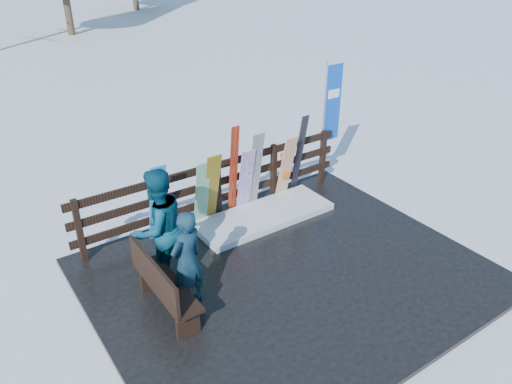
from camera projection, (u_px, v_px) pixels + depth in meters
ground at (288, 277)px, 8.08m from camera, size 700.00×700.00×0.00m
deck at (288, 275)px, 8.06m from camera, size 6.00×5.00×0.08m
fence at (218, 185)px, 9.32m from camera, size 5.60×0.10×1.15m
snow_patch at (264, 216)px, 9.49m from camera, size 2.68×1.00×0.12m
bench at (162, 284)px, 6.98m from camera, size 0.40×1.50×0.97m
snowboard_0 at (157, 203)px, 8.46m from camera, size 0.27×0.42×1.56m
snowboard_1 at (202, 195)px, 8.93m from camera, size 0.27×0.30×1.36m
snowboard_2 at (211, 189)px, 9.00m from camera, size 0.28×0.38×1.46m
snowboard_3 at (245, 182)px, 9.39m from camera, size 0.29×0.29×1.35m
snowboard_4 at (254, 172)px, 9.43m from camera, size 0.26×0.31×1.63m
snowboard_5 at (286, 168)px, 9.86m from camera, size 0.28×0.35×1.39m
ski_pair_a at (233, 171)px, 9.22m from camera, size 0.16×0.23×1.84m
ski_pair_b at (299, 155)px, 10.02m from camera, size 0.17×0.33×1.73m
rental_flag at (330, 108)px, 10.29m from camera, size 0.45×0.04×2.60m
person_front at (187, 260)px, 7.03m from camera, size 0.66×0.53×1.56m
person_back at (159, 228)px, 7.45m from camera, size 1.07×0.92×1.90m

